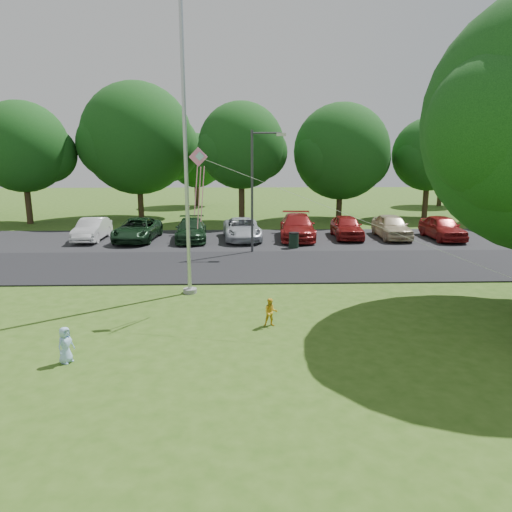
{
  "coord_description": "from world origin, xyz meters",
  "views": [
    {
      "loc": [
        -1.56,
        -11.21,
        5.0
      ],
      "look_at": [
        -1.09,
        4.0,
        1.6
      ],
      "focal_mm": 32.0,
      "sensor_mm": 36.0,
      "label": 1
    }
  ],
  "objects_px": {
    "child_yellow": "(271,312)",
    "child_blue": "(65,345)",
    "street_lamp": "(257,180)",
    "flagpole": "(186,179)",
    "trash_can": "(294,241)",
    "kite": "(209,175)"
  },
  "relations": [
    {
      "from": "child_yellow",
      "to": "child_blue",
      "type": "distance_m",
      "value": 5.64
    },
    {
      "from": "street_lamp",
      "to": "child_blue",
      "type": "xyz_separation_m",
      "value": [
        -5.09,
        -12.67,
        -3.26
      ]
    },
    {
      "from": "street_lamp",
      "to": "child_yellow",
      "type": "height_order",
      "value": "street_lamp"
    },
    {
      "from": "child_blue",
      "to": "flagpole",
      "type": "bearing_deg",
      "value": 5.02
    },
    {
      "from": "trash_can",
      "to": "child_yellow",
      "type": "bearing_deg",
      "value": -99.78
    },
    {
      "from": "flagpole",
      "to": "kite",
      "type": "distance_m",
      "value": 2.14
    },
    {
      "from": "flagpole",
      "to": "kite",
      "type": "height_order",
      "value": "flagpole"
    },
    {
      "from": "street_lamp",
      "to": "kite",
      "type": "bearing_deg",
      "value": -100.55
    },
    {
      "from": "child_blue",
      "to": "kite",
      "type": "height_order",
      "value": "kite"
    },
    {
      "from": "trash_can",
      "to": "child_yellow",
      "type": "relative_size",
      "value": 1.05
    },
    {
      "from": "street_lamp",
      "to": "kite",
      "type": "height_order",
      "value": "street_lamp"
    },
    {
      "from": "trash_can",
      "to": "child_blue",
      "type": "bearing_deg",
      "value": -117.6
    },
    {
      "from": "trash_can",
      "to": "kite",
      "type": "distance_m",
      "value": 11.23
    },
    {
      "from": "trash_can",
      "to": "child_yellow",
      "type": "height_order",
      "value": "trash_can"
    },
    {
      "from": "child_blue",
      "to": "kite",
      "type": "xyz_separation_m",
      "value": [
        3.31,
        3.79,
        3.93
      ]
    },
    {
      "from": "flagpole",
      "to": "child_blue",
      "type": "xyz_separation_m",
      "value": [
        -2.39,
        -5.71,
        -3.71
      ]
    },
    {
      "from": "flagpole",
      "to": "child_blue",
      "type": "height_order",
      "value": "flagpole"
    },
    {
      "from": "child_yellow",
      "to": "child_blue",
      "type": "bearing_deg",
      "value": -160.41
    },
    {
      "from": "trash_can",
      "to": "flagpole",
      "type": "bearing_deg",
      "value": -120.89
    },
    {
      "from": "street_lamp",
      "to": "child_yellow",
      "type": "xyz_separation_m",
      "value": [
        0.07,
        -10.4,
        -3.29
      ]
    },
    {
      "from": "flagpole",
      "to": "child_yellow",
      "type": "height_order",
      "value": "flagpole"
    },
    {
      "from": "kite",
      "to": "flagpole",
      "type": "bearing_deg",
      "value": 120.0
    }
  ]
}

